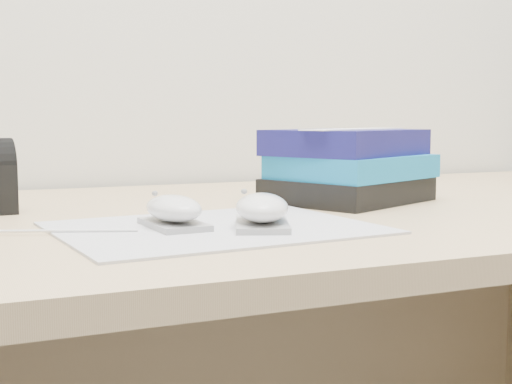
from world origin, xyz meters
name	(u,v)px	position (x,y,z in m)	size (l,w,h in m)	color
desk	(273,352)	(0.00, 1.64, 0.50)	(1.60, 0.80, 0.73)	tan
mousepad	(214,228)	(-0.17, 1.43, 0.73)	(0.35, 0.27, 0.00)	#95969D
mouse_rear	(174,211)	(-0.22, 1.44, 0.75)	(0.06, 0.11, 0.04)	gray
mouse_front	(262,210)	(-0.13, 1.40, 0.75)	(0.10, 0.12, 0.05)	gray
usb_cable	(27,231)	(-0.38, 1.47, 0.73)	(0.00, 0.00, 0.24)	white
book_stack	(349,166)	(0.11, 1.60, 0.78)	(0.28, 0.26, 0.11)	black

